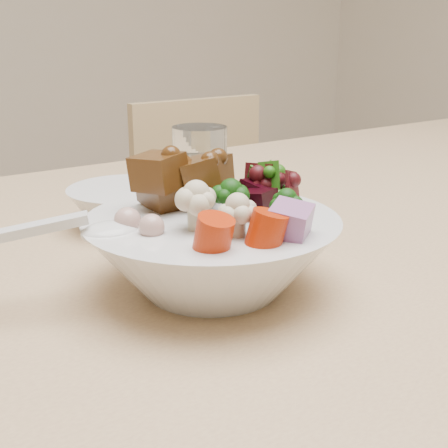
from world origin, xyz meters
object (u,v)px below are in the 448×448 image
Objects in this scene: chair_far at (220,243)px; side_bowl at (127,207)px; dining_table at (369,259)px; food_bowl at (213,248)px; water_glass at (200,177)px.

side_bowl is at bearing -131.24° from chair_far.
side_bowl reaches higher than dining_table.
dining_table is 0.38m from food_bowl.
food_bowl reaches higher than chair_far.
dining_table is at bearing -106.62° from chair_far.
dining_table is at bearing -15.45° from side_bowl.
water_glass is (-0.24, 0.07, 0.14)m from dining_table.
water_glass is 0.81× the size of side_bowl.
dining_table is 11.79× the size of side_bowl.
chair_far is 5.70× the size of side_bowl.
side_bowl is (-0.33, 0.09, 0.11)m from dining_table.
water_glass is (0.10, 0.21, 0.01)m from food_bowl.
food_bowl reaches higher than dining_table.
water_glass reaches higher than dining_table.
chair_far reaches higher than side_bowl.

